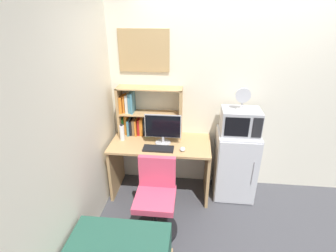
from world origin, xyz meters
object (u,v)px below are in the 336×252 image
keyboard (158,149)px  computer_mouse (183,149)px  monitor (163,128)px  water_bottle (122,133)px  microwave (240,122)px  wall_corkboard (144,51)px  desk_chair (156,201)px  hutch_bookshelf (141,113)px  desk_fan (243,97)px  mini_fridge (235,164)px

keyboard → computer_mouse: (0.29, 0.00, 0.01)m
monitor → keyboard: monitor is taller
water_bottle → microwave: (1.47, 0.04, 0.20)m
wall_corkboard → desk_chair: bearing=-74.7°
keyboard → water_bottle: size_ratio=1.66×
hutch_bookshelf → water_bottle: size_ratio=3.70×
keyboard → wall_corkboard: (-0.23, 0.49, 1.08)m
monitor → desk_fan: bearing=4.6°
hutch_bookshelf → mini_fridge: hutch_bookshelf is taller
water_bottle → desk_fan: (1.46, 0.04, 0.51)m
water_bottle → desk_chair: 0.98m
computer_mouse → water_bottle: bearing=166.4°
hutch_bookshelf → monitor: (0.32, -0.23, -0.09)m
keyboard → hutch_bookshelf: bearing=125.7°
microwave → desk_chair: bearing=-142.9°
computer_mouse → desk_chair: 0.68m
microwave → wall_corkboard: 1.45m
mini_fridge → microwave: bearing=89.9°
keyboard → desk_chair: desk_chair is taller
monitor → desk_fan: size_ratio=1.69×
monitor → desk_chair: (-0.01, -0.63, -0.59)m
hutch_bookshelf → microwave: 1.26m
computer_mouse → microwave: bearing=19.0°
water_bottle → wall_corkboard: wall_corkboard is taller
monitor → desk_fan: desk_fan is taller
keyboard → microwave: (0.97, 0.24, 0.30)m
desk_chair → monitor: bearing=89.5°
hutch_bookshelf → monitor: 0.40m
computer_mouse → mini_fridge: (0.68, 0.23, -0.32)m
wall_corkboard → mini_fridge: bearing=-11.7°
desk_fan → water_bottle: bearing=-178.5°
keyboard → desk_chair: 0.62m
desk_chair → desk_fan: bearing=37.1°
hutch_bookshelf → wall_corkboard: bearing=61.7°
computer_mouse → mini_fridge: bearing=18.8°
mini_fridge → monitor: bearing=-175.3°
hutch_bookshelf → desk_chair: bearing=-70.1°
water_bottle → mini_fridge: water_bottle is taller
mini_fridge → wall_corkboard: size_ratio=1.47×
monitor → mini_fridge: size_ratio=0.49×
monitor → wall_corkboard: size_ratio=0.72×
monitor → keyboard: (-0.04, -0.16, -0.20)m
computer_mouse → desk_fan: bearing=18.8°
hutch_bookshelf → mini_fridge: 1.40m
computer_mouse → microwave: (0.68, 0.23, 0.29)m
hutch_bookshelf → computer_mouse: 0.75m
computer_mouse → desk_chair: desk_chair is taller
water_bottle → mini_fridge: size_ratio=0.24×
wall_corkboard → computer_mouse: bearing=-42.7°
microwave → wall_corkboard: (-1.20, 0.25, 0.78)m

